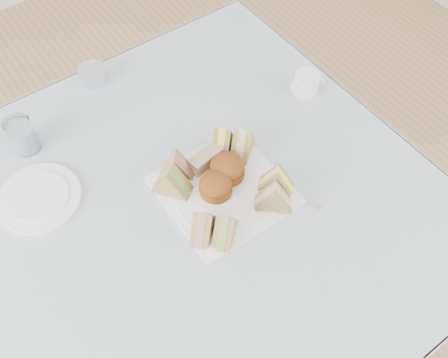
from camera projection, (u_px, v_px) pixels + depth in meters
floor at (202, 321)px, 1.68m from camera, size 4.00×4.00×0.00m
table at (198, 277)px, 1.37m from camera, size 0.90×0.90×0.74m
tablecloth at (190, 206)px, 1.07m from camera, size 1.02×1.02×0.01m
serving_plate at (224, 191)px, 1.08m from camera, size 0.26×0.26×0.01m
sandwich_fl_a at (203, 222)px, 0.99m from camera, size 0.09×0.08×0.07m
sandwich_fl_b at (226, 226)px, 0.98m from camera, size 0.09×0.08×0.07m
sandwich_fr_a at (276, 179)px, 1.05m from camera, size 0.08×0.08×0.07m
sandwich_fr_b at (274, 196)px, 1.02m from camera, size 0.09×0.08×0.07m
sandwich_bl_a at (171, 180)px, 1.04m from camera, size 0.08×0.09×0.08m
sandwich_bl_b at (176, 164)px, 1.07m from camera, size 0.08×0.08×0.07m
sandwich_br_a at (243, 141)px, 1.10m from camera, size 0.09×0.08×0.08m
sandwich_br_b at (223, 139)px, 1.11m from camera, size 0.08×0.08×0.07m
scone_left at (216, 185)px, 1.05m from camera, size 0.08×0.08×0.05m
scone_right at (227, 168)px, 1.08m from camera, size 0.10×0.10×0.05m
pastry_slice at (206, 160)px, 1.10m from camera, size 0.08×0.04×0.04m
side_plate at (39, 198)px, 1.07m from camera, size 0.20×0.20×0.01m
water_glass at (22, 135)px, 1.12m from camera, size 0.07×0.07×0.09m
tea_strainer at (94, 76)px, 1.26m from camera, size 0.07×0.07×0.04m
knife at (265, 161)px, 1.13m from camera, size 0.04×0.21×0.00m
fork at (284, 187)px, 1.09m from camera, size 0.06×0.18×0.00m
creamer_jug at (306, 84)px, 1.23m from camera, size 0.07×0.07×0.06m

